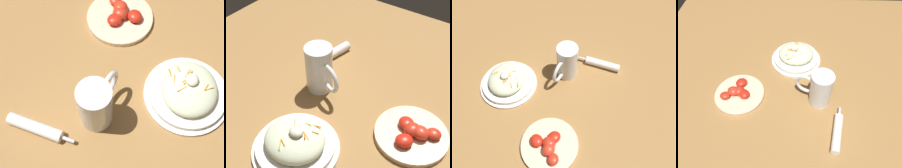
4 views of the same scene
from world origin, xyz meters
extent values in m
plane|color=#9E703D|center=(0.00, 0.00, 0.00)|extent=(1.43, 1.43, 0.00)
cylinder|color=white|center=(0.02, 0.14, 0.01)|extent=(0.23, 0.23, 0.01)
cylinder|color=white|center=(0.02, 0.14, 0.02)|extent=(0.21, 0.21, 0.02)
ellipsoid|color=beige|center=(0.02, 0.14, 0.04)|extent=(0.16, 0.15, 0.06)
cylinder|color=orange|center=(0.01, 0.09, 0.07)|extent=(0.03, 0.00, 0.01)
cylinder|color=orange|center=(0.04, 0.11, 0.07)|extent=(0.02, 0.03, 0.00)
cylinder|color=orange|center=(0.01, 0.12, 0.07)|extent=(0.02, 0.02, 0.01)
cylinder|color=orange|center=(-0.01, 0.12, 0.07)|extent=(0.03, 0.01, 0.01)
cylinder|color=orange|center=(-0.01, 0.08, 0.06)|extent=(0.03, 0.01, 0.00)
cylinder|color=orange|center=(0.01, 0.12, 0.08)|extent=(0.03, 0.02, 0.01)
cylinder|color=orange|center=(-0.01, 0.13, 0.07)|extent=(0.02, 0.02, 0.01)
cylinder|color=orange|center=(0.02, 0.17, 0.07)|extent=(0.02, 0.01, 0.00)
cylinder|color=orange|center=(0.02, 0.18, 0.07)|extent=(0.02, 0.02, 0.01)
cylinder|color=orange|center=(-0.02, 0.10, 0.07)|extent=(0.02, 0.01, 0.01)
ellipsoid|color=#EFEACC|center=(0.01, 0.14, 0.08)|extent=(0.04, 0.03, 0.02)
cylinder|color=white|center=(0.12, -0.10, 0.08)|extent=(0.09, 0.09, 0.16)
cylinder|color=orange|center=(0.12, -0.10, 0.04)|extent=(0.08, 0.08, 0.09)
cylinder|color=white|center=(0.12, -0.10, 0.09)|extent=(0.08, 0.08, 0.01)
torus|color=white|center=(0.06, -0.07, 0.08)|extent=(0.09, 0.05, 0.09)
cylinder|color=white|center=(0.17, -0.25, 0.02)|extent=(0.06, 0.15, 0.03)
cylinder|color=silver|center=(0.19, -0.16, 0.02)|extent=(0.02, 0.04, 0.01)
cylinder|color=beige|center=(-0.21, -0.08, 0.01)|extent=(0.20, 0.20, 0.02)
ellipsoid|color=red|center=(-0.19, -0.09, 0.03)|extent=(0.06, 0.06, 0.03)
ellipsoid|color=red|center=(-0.21, -0.04, 0.03)|extent=(0.06, 0.06, 0.03)
ellipsoid|color=red|center=(-0.27, -0.10, 0.03)|extent=(0.04, 0.04, 0.02)
ellipsoid|color=red|center=(-0.21, -0.08, 0.03)|extent=(0.06, 0.06, 0.03)
ellipsoid|color=red|center=(-0.24, -0.08, 0.03)|extent=(0.06, 0.05, 0.03)
camera|label=1|loc=(0.41, -0.01, 0.80)|focal=50.86mm
camera|label=2|loc=(-0.35, 0.47, 0.69)|focal=49.17mm
camera|label=3|loc=(-0.46, -0.17, 0.79)|focal=35.69mm
camera|label=4|loc=(0.02, -0.58, 0.70)|focal=32.77mm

